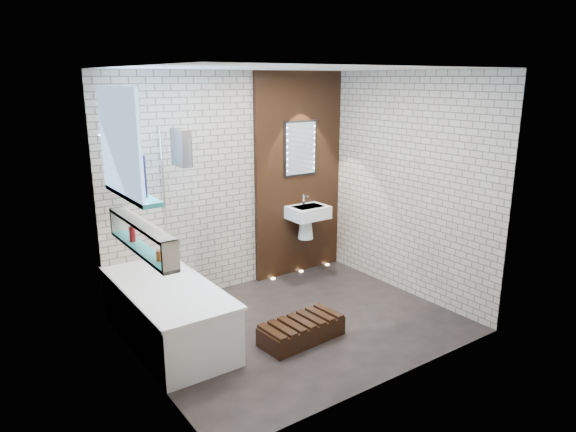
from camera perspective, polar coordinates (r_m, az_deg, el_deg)
ground at (r=5.56m, az=0.91°, el=-11.86°), size 3.20×3.20×0.00m
room_shell at (r=5.10m, az=0.97°, el=1.27°), size 3.24×3.20×2.60m
walnut_panel at (r=6.65m, az=1.18°, el=4.52°), size 1.30×0.06×2.60m
clerestory_window at (r=4.60m, az=-17.84°, el=6.66°), size 0.18×1.00×0.94m
display_niche at (r=4.58m, az=-15.91°, el=-2.25°), size 0.14×1.30×0.26m
bathtub at (r=5.26m, az=-13.13°, el=-10.38°), size 0.79×1.74×0.70m
bath_screen at (r=5.45m, az=-12.05°, el=1.61°), size 0.01×0.78×1.40m
towel at (r=5.21m, az=-11.71°, el=7.40°), size 0.11×0.28×0.36m
shower_head at (r=5.24m, az=-17.11°, el=8.75°), size 0.18×0.18×0.02m
washbasin at (r=6.61m, az=2.16°, el=-0.09°), size 0.50×0.36×0.58m
led_mirror at (r=6.57m, az=1.39°, el=7.48°), size 0.50×0.02×0.70m
walnut_step at (r=5.22m, az=1.50°, el=-12.60°), size 0.87×0.43×0.19m
niche_bottles at (r=4.64m, az=-16.12°, el=-2.52°), size 0.05×0.68×0.14m
sill_vases at (r=4.44m, az=-15.90°, el=4.19°), size 0.08×0.08×0.35m
floor_uplights at (r=6.95m, az=1.46°, el=-6.12°), size 0.96×0.06×0.01m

